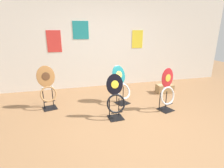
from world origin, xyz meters
The scene contains 7 objects.
ground_plane centered at (0.00, 0.00, 0.00)m, with size 14.00×14.00×0.00m, color #8E6642.
wall_back centered at (0.00, 2.52, 1.30)m, with size 8.00×0.07×2.60m.
toilet_seat_display_crimson_swirl centered at (0.90, 0.47, 0.44)m, with size 0.41×0.35×0.92m.
toilet_seat_display_jazz_black centered at (-0.24, 0.41, 0.39)m, with size 0.38×0.30×0.87m.
toilet_seat_display_teal_sax centered at (0.09, 1.09, 0.42)m, with size 0.49×0.48×0.87m.
toilet_seat_display_woodgrain centered at (-1.53, 1.21, 0.46)m, with size 0.41×0.35×0.94m.
storage_box centered at (1.46, 1.46, 0.11)m, with size 0.45×0.28×0.23m.
Camera 1 is at (-1.09, -2.56, 1.66)m, focal length 28.00 mm.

